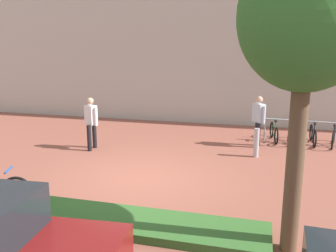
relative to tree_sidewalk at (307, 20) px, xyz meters
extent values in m
plane|color=brown|center=(-3.49, 2.54, -3.72)|extent=(60.00, 60.00, 0.00)
cube|color=#B2ADA3|center=(-3.49, 10.21, 1.28)|extent=(28.00, 1.20, 10.00)
cube|color=#336028|center=(-3.76, 0.07, -3.64)|extent=(7.00, 1.10, 0.16)
cylinder|color=brown|center=(0.00, 0.00, -2.24)|extent=(0.28, 0.28, 2.97)
ellipsoid|color=#2D6628|center=(0.00, 0.00, 0.06)|extent=(2.03, 2.03, 2.23)
torus|color=black|center=(-5.51, 0.30, -3.39)|extent=(0.64, 0.27, 0.66)
cylinder|color=#194CA5|center=(-5.63, 0.26, -2.91)|extent=(0.17, 0.41, 0.04)
cylinder|color=#99999E|center=(-0.43, 7.26, -3.32)|extent=(0.06, 0.06, 0.80)
cylinder|color=#99999E|center=(0.87, 7.18, -2.92)|extent=(2.60, 0.23, 0.06)
torus|color=black|center=(-0.03, 6.81, -3.42)|extent=(0.14, 0.61, 0.61)
torus|color=black|center=(-0.17, 7.74, -3.42)|extent=(0.14, 0.61, 0.61)
cylinder|color=#1E7233|center=(-0.10, 7.28, -3.22)|extent=(0.15, 0.77, 0.03)
cylinder|color=#1E7233|center=(-0.12, 7.37, -3.45)|extent=(0.11, 0.56, 0.40)
cylinder|color=#1E7233|center=(-0.08, 7.11, -3.11)|extent=(0.03, 0.03, 0.26)
cube|color=black|center=(-0.08, 7.11, -2.96)|extent=(0.10, 0.19, 0.05)
cylinder|color=#1E7233|center=(-0.15, 7.63, -2.98)|extent=(0.39, 0.09, 0.04)
torus|color=black|center=(0.41, 6.75, -3.42)|extent=(0.22, 0.60, 0.61)
torus|color=black|center=(0.68, 7.65, -3.42)|extent=(0.22, 0.60, 0.61)
cylinder|color=#194CA5|center=(0.54, 7.20, -3.22)|extent=(0.25, 0.75, 0.03)
cylinder|color=#194CA5|center=(0.57, 7.29, -3.45)|extent=(0.19, 0.54, 0.40)
cylinder|color=#194CA5|center=(0.50, 7.04, -3.11)|extent=(0.03, 0.03, 0.26)
cube|color=black|center=(0.50, 7.04, -2.96)|extent=(0.12, 0.20, 0.05)
cylinder|color=#194CA5|center=(0.64, 7.54, -2.98)|extent=(0.38, 0.14, 0.04)
torus|color=black|center=(1.20, 6.71, -3.42)|extent=(0.06, 0.61, 0.61)
torus|color=black|center=(1.19, 7.65, -3.42)|extent=(0.06, 0.61, 0.61)
cylinder|color=black|center=(1.19, 7.18, -3.22)|extent=(0.04, 0.77, 0.03)
cylinder|color=black|center=(1.19, 7.27, -3.45)|extent=(0.04, 0.56, 0.40)
cylinder|color=black|center=(1.20, 7.01, -3.11)|extent=(0.03, 0.03, 0.26)
cube|color=black|center=(1.20, 7.01, -2.96)|extent=(0.08, 0.18, 0.05)
cylinder|color=black|center=(1.19, 7.54, -2.98)|extent=(0.39, 0.04, 0.04)
torus|color=black|center=(1.74, 6.65, -3.42)|extent=(0.18, 0.61, 0.61)
torus|color=black|center=(1.94, 7.56, -3.42)|extent=(0.18, 0.61, 0.61)
cylinder|color=black|center=(1.84, 7.10, -3.22)|extent=(0.19, 0.76, 0.03)
cylinder|color=black|center=(1.86, 7.19, -3.45)|extent=(0.15, 0.55, 0.40)
cylinder|color=black|center=(1.81, 6.94, -3.11)|extent=(0.03, 0.03, 0.26)
cube|color=black|center=(1.81, 6.94, -2.96)|extent=(0.11, 0.20, 0.05)
cylinder|color=black|center=(1.92, 7.45, -2.98)|extent=(0.39, 0.12, 0.04)
cylinder|color=#ADADB2|center=(-0.67, 5.16, -3.27)|extent=(0.16, 0.16, 0.90)
cylinder|color=black|center=(-0.68, 6.25, -3.30)|extent=(0.14, 0.14, 0.85)
cylinder|color=black|center=(-0.64, 6.52, -3.30)|extent=(0.14, 0.14, 0.85)
cube|color=silver|center=(-0.66, 6.38, -2.56)|extent=(0.44, 0.46, 0.62)
cylinder|color=silver|center=(-0.49, 6.19, -2.59)|extent=(0.09, 0.09, 0.59)
cylinder|color=silver|center=(-0.83, 6.58, -2.59)|extent=(0.09, 0.09, 0.59)
sphere|color=tan|center=(-0.66, 6.38, -2.11)|extent=(0.22, 0.22, 0.22)
cylinder|color=black|center=(-5.92, 4.45, -3.30)|extent=(0.14, 0.14, 0.85)
cylinder|color=black|center=(-5.92, 4.83, -3.30)|extent=(0.14, 0.14, 0.85)
cube|color=white|center=(-5.92, 4.64, -2.56)|extent=(0.47, 0.40, 0.62)
cylinder|color=white|center=(-5.69, 4.51, -2.59)|extent=(0.09, 0.09, 0.59)
cylinder|color=white|center=(-6.15, 4.76, -2.59)|extent=(0.09, 0.09, 0.59)
sphere|color=tan|center=(-5.92, 4.64, -2.11)|extent=(0.22, 0.22, 0.22)
camera|label=1|loc=(-0.55, -5.79, -0.36)|focal=38.47mm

